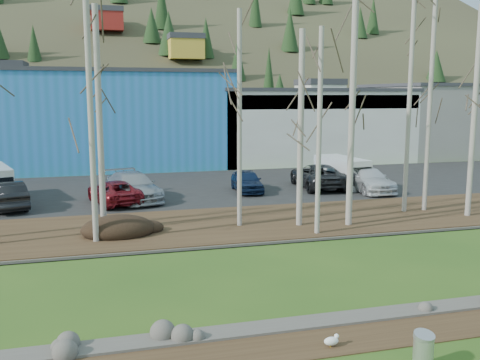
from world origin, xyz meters
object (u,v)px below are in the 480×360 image
object	(u,v)px
car_6	(367,179)
van_white	(343,172)
car_1	(7,195)
car_3	(133,186)
car_2	(114,192)
litter_bin	(423,352)
seagull	(332,341)
car_5	(318,176)
car_4	(247,181)

from	to	relation	value
car_6	van_white	size ratio (longest dim) A/B	1.13
car_1	car_3	bearing A→B (deg)	168.49
car_2	van_white	world-z (taller)	van_white
car_3	van_white	size ratio (longest dim) A/B	1.21
litter_bin	seagull	bearing A→B (deg)	136.46
litter_bin	car_5	bearing A→B (deg)	72.57
car_3	car_6	size ratio (longest dim) A/B	1.07
litter_bin	car_6	bearing A→B (deg)	64.88
seagull	car_5	distance (m)	22.55
litter_bin	car_5	world-z (taller)	car_5
litter_bin	car_6	size ratio (longest dim) A/B	0.15
car_2	van_white	size ratio (longest dim) A/B	1.03
car_3	car_2	bearing A→B (deg)	-161.87
seagull	car_1	size ratio (longest dim) A/B	0.10
seagull	car_6	size ratio (longest dim) A/B	0.09
car_6	car_3	bearing A→B (deg)	178.90
car_5	van_white	size ratio (longest dim) A/B	1.24
car_2	car_6	size ratio (longest dim) A/B	0.91
seagull	van_white	world-z (taller)	van_white
car_2	car_3	world-z (taller)	car_3
car_2	car_4	bearing A→B (deg)	176.65
car_1	van_white	xyz separation A→B (m)	(20.56, 1.63, 0.23)
car_3	car_4	size ratio (longest dim) A/B	1.36
litter_bin	seagull	xyz separation A→B (m)	(-1.58, 1.50, -0.22)
car_1	car_2	world-z (taller)	car_1
car_3	car_4	bearing A→B (deg)	-7.17
seagull	car_3	bearing A→B (deg)	86.33
car_6	van_white	bearing A→B (deg)	116.70
car_1	car_5	world-z (taller)	car_5
seagull	car_5	xyz separation A→B (m)	(8.59, 20.83, 0.75)
litter_bin	car_6	xyz separation A→B (m)	(9.59, 20.45, 0.49)
car_3	car_4	world-z (taller)	car_3
seagull	car_2	xyz separation A→B (m)	(-4.58, 19.06, 0.61)
car_2	car_6	distance (m)	15.75
car_1	car_3	xyz separation A→B (m)	(6.72, 0.64, 0.06)
seagull	car_2	size ratio (longest dim) A/B	0.10
car_6	car_2	bearing A→B (deg)	-178.37
car_3	seagull	bearing A→B (deg)	-94.24
car_2	car_6	bearing A→B (deg)	165.40
car_5	litter_bin	bearing A→B (deg)	77.49
car_3	car_6	bearing A→B (deg)	-17.39
car_2	car_4	xyz separation A→B (m)	(8.24, 1.58, 0.03)
car_2	van_white	distance (m)	15.03
seagull	car_3	xyz separation A→B (m)	(-3.49, 19.75, 0.76)
litter_bin	seagull	size ratio (longest dim) A/B	1.74
car_1	car_4	size ratio (longest dim) A/B	1.11
car_3	car_6	xyz separation A→B (m)	(14.66, -0.80, -0.05)
car_2	car_3	bearing A→B (deg)	-161.82
car_4	car_6	world-z (taller)	car_6
seagull	car_4	xyz separation A→B (m)	(3.66, 20.64, 0.65)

